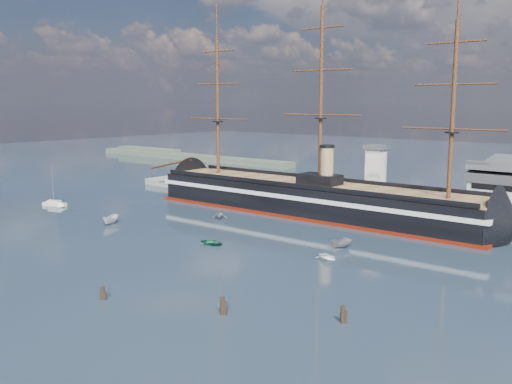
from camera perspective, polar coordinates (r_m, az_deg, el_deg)
The scene contains 14 objects.
ground at distance 122.16m, azimuth 3.16°, elevation -4.10°, with size 600.00×600.00×0.00m, color #1B2937.
quay at distance 147.61m, azimuth 14.70°, elevation -2.09°, with size 180.00×18.00×2.00m, color slate.
quay_tower at distance 146.49m, azimuth 11.87°, elevation 1.79°, with size 5.00×5.00×15.00m.
shoreline at distance 284.83m, azimuth -8.01°, elevation 3.67°, with size 120.00×10.00×4.00m.
warship at distance 142.42m, azimuth 5.09°, elevation -0.58°, with size 112.94×16.91×53.94m.
sailboat at distance 162.39m, azimuth -19.50°, elevation -1.07°, with size 7.06×3.89×10.83m.
motorboat_a at distance 134.48m, azimuth -14.32°, elevation -3.15°, with size 6.46×2.37×2.58m, color silver.
motorboat_b at distance 112.34m, azimuth -4.37°, elevation -5.29°, with size 3.10×1.24×1.45m, color #1E614A.
motorboat_c at distance 110.18m, azimuth 8.51°, elevation -5.65°, with size 6.08×2.23×2.43m, color slate.
motorboat_d at distance 137.09m, azimuth -3.65°, elevation -2.65°, with size 6.51×2.82×2.39m, color slate.
motorboat_e at distance 101.96m, azimuth 7.23°, elevation -6.83°, with size 3.14×1.26×1.47m, color silver.
piling_near_mid at distance 85.01m, azimuth -15.07°, elevation -10.35°, with size 0.64×0.64×2.56m, color black.
piling_near_right at distance 76.87m, azimuth -3.37°, elevation -12.16°, with size 0.64×0.64×3.17m, color black.
piling_far_right at distance 74.99m, azimuth 8.65°, elevation -12.81°, with size 0.64×0.64×3.01m, color black.
Camera 1 is at (70.78, -55.61, 27.81)m, focal length 40.00 mm.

